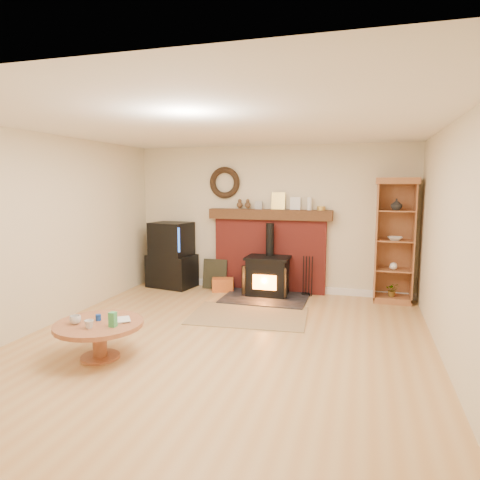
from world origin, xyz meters
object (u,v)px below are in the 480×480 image
(curio_cabinet, at_px, (394,241))
(coffee_table, at_px, (99,329))
(wood_stove, at_px, (267,277))
(tv_unit, at_px, (172,256))

(curio_cabinet, bearing_deg, coffee_table, -134.05)
(wood_stove, relative_size, coffee_table, 1.44)
(curio_cabinet, bearing_deg, tv_unit, -178.72)
(wood_stove, bearing_deg, coffee_table, -111.52)
(curio_cabinet, xyz_separation_m, coffee_table, (-3.26, -3.37, -0.68))
(tv_unit, distance_m, coffee_table, 3.36)
(curio_cabinet, distance_m, coffee_table, 4.74)
(tv_unit, bearing_deg, coffee_table, -78.55)
(curio_cabinet, bearing_deg, wood_stove, -172.06)
(tv_unit, relative_size, coffee_table, 1.25)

